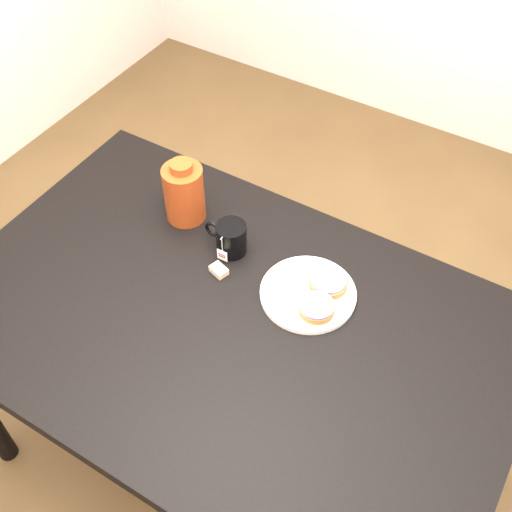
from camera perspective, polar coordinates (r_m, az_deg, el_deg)
name	(u,v)px	position (r m, az deg, el deg)	size (l,w,h in m)	color
ground_plane	(235,452)	(2.22, -1.86, -17.01)	(4.00, 4.00, 0.00)	brown
table	(229,339)	(1.64, -2.43, -7.35)	(1.40, 0.90, 0.75)	black
plate	(308,293)	(1.61, 4.65, -3.31)	(0.24, 0.24, 0.02)	white
bagel_back	(329,282)	(1.62, 6.46, -2.31)	(0.10, 0.10, 0.03)	brown
bagel_front	(317,308)	(1.56, 5.41, -4.58)	(0.10, 0.10, 0.03)	brown
mug	(231,238)	(1.68, -2.27, 1.61)	(0.12, 0.09, 0.09)	black
teabag_pouch	(219,270)	(1.66, -3.33, -1.28)	(0.04, 0.03, 0.02)	#C6B793
bagel_package	(184,192)	(1.75, -6.41, 5.64)	(0.14, 0.14, 0.19)	maroon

